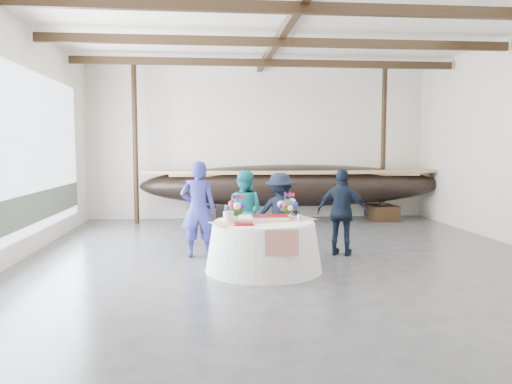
{
  "coord_description": "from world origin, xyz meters",
  "views": [
    {
      "loc": [
        -1.5,
        -8.86,
        2.07
      ],
      "look_at": [
        -0.58,
        0.86,
        1.22
      ],
      "focal_mm": 35.0,
      "sensor_mm": 36.0,
      "label": 1
    }
  ],
  "objects": [
    {
      "name": "guest_woman_blue",
      "position": [
        -1.71,
        0.61,
        0.92
      ],
      "size": [
        0.68,
        0.45,
        1.85
      ],
      "primitive_type": "imported",
      "rotation": [
        0.0,
        0.0,
        3.13
      ],
      "color": "navy",
      "rests_on": "ground"
    },
    {
      "name": "longboat_display",
      "position": [
        0.91,
        5.1,
        1.04
      ],
      "size": [
        8.66,
        1.73,
        1.62
      ],
      "color": "black",
      "rests_on": "ground"
    },
    {
      "name": "tabletop_items",
      "position": [
        -0.63,
        -0.4,
        1.0
      ],
      "size": [
        1.91,
        1.16,
        0.4
      ],
      "color": "red",
      "rests_on": "banquet_table"
    },
    {
      "name": "banquet_table",
      "position": [
        -0.58,
        -0.54,
        0.42
      ],
      "size": [
        1.99,
        1.99,
        0.85
      ],
      "color": "white",
      "rests_on": "ground"
    },
    {
      "name": "guest_woman_teal",
      "position": [
        -0.82,
        0.87,
        0.82
      ],
      "size": [
        0.96,
        0.84,
        1.65
      ],
      "primitive_type": "imported",
      "rotation": [
        0.0,
        0.0,
        2.83
      ],
      "color": "teal",
      "rests_on": "ground"
    },
    {
      "name": "open_bay",
      "position": [
        -4.95,
        1.0,
        1.83
      ],
      "size": [
        0.03,
        7.0,
        3.2
      ],
      "color": "silver",
      "rests_on": "ground"
    },
    {
      "name": "pavilion_structure",
      "position": [
        0.0,
        0.86,
        4.0
      ],
      "size": [
        9.8,
        11.76,
        4.5
      ],
      "color": "black",
      "rests_on": "ground"
    },
    {
      "name": "wall_left",
      "position": [
        -5.0,
        0.0,
        2.25
      ],
      "size": [
        0.02,
        12.0,
        4.5
      ],
      "primitive_type": "cube",
      "color": "silver",
      "rests_on": "ground"
    },
    {
      "name": "guest_man_left",
      "position": [
        -0.1,
        0.81,
        0.8
      ],
      "size": [
        1.14,
        0.81,
        1.6
      ],
      "primitive_type": "imported",
      "rotation": [
        0.0,
        0.0,
        2.91
      ],
      "color": "black",
      "rests_on": "ground"
    },
    {
      "name": "guest_man_right",
      "position": [
        1.08,
        0.52,
        0.84
      ],
      "size": [
        1.07,
        0.79,
        1.69
      ],
      "primitive_type": "imported",
      "rotation": [
        0.0,
        0.0,
        2.7
      ],
      "color": "black",
      "rests_on": "ground"
    },
    {
      "name": "ceiling",
      "position": [
        0.0,
        0.0,
        4.5
      ],
      "size": [
        10.0,
        12.0,
        0.01
      ],
      "primitive_type": "cube",
      "color": "white",
      "rests_on": "wall_back"
    },
    {
      "name": "wall_back",
      "position": [
        0.0,
        6.0,
        2.25
      ],
      "size": [
        10.0,
        0.02,
        4.5
      ],
      "primitive_type": "cube",
      "color": "silver",
      "rests_on": "ground"
    },
    {
      "name": "wall_front",
      "position": [
        0.0,
        -6.0,
        2.25
      ],
      "size": [
        10.0,
        0.02,
        4.5
      ],
      "primitive_type": "cube",
      "color": "silver",
      "rests_on": "ground"
    },
    {
      "name": "floor",
      "position": [
        0.0,
        0.0,
        0.0
      ],
      "size": [
        10.0,
        12.0,
        0.01
      ],
      "primitive_type": "cube",
      "color": "#3D3D42",
      "rests_on": "ground"
    }
  ]
}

